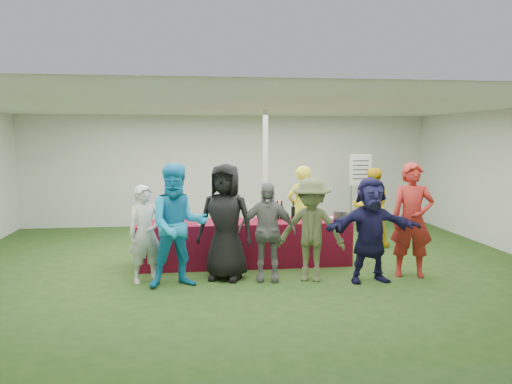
{
  "coord_description": "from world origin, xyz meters",
  "views": [
    {
      "loc": [
        -0.91,
        -8.31,
        2.2
      ],
      "look_at": [
        0.17,
        0.05,
        1.25
      ],
      "focal_mm": 35.0,
      "sensor_mm": 36.0,
      "label": 1
    }
  ],
  "objects": [
    {
      "name": "ground",
      "position": [
        0.0,
        0.0,
        0.0
      ],
      "size": [
        60.0,
        60.0,
        0.0
      ],
      "primitive_type": "plane",
      "color": "#284719",
      "rests_on": "ground"
    },
    {
      "name": "tent",
      "position": [
        0.5,
        1.2,
        1.35
      ],
      "size": [
        10.0,
        10.0,
        10.0
      ],
      "color": "white",
      "rests_on": "ground"
    },
    {
      "name": "serving_table",
      "position": [
        -0.03,
        0.05,
        0.38
      ],
      "size": [
        3.6,
        0.8,
        0.75
      ],
      "primitive_type": "cube",
      "color": "maroon",
      "rests_on": "ground"
    },
    {
      "name": "wine_bottles",
      "position": [
        0.55,
        0.18,
        0.87
      ],
      "size": [
        0.6,
        0.14,
        0.32
      ],
      "color": "black",
      "rests_on": "serving_table"
    },
    {
      "name": "wine_glasses",
      "position": [
        -0.47,
        -0.19,
        0.86
      ],
      "size": [
        2.85,
        0.1,
        0.16
      ],
      "color": "silver",
      "rests_on": "serving_table"
    },
    {
      "name": "water_bottle",
      "position": [
        0.1,
        0.13,
        0.85
      ],
      "size": [
        0.07,
        0.07,
        0.23
      ],
      "color": "silver",
      "rests_on": "serving_table"
    },
    {
      "name": "bar_towel",
      "position": [
        1.47,
        0.1,
        0.77
      ],
      "size": [
        0.25,
        0.18,
        0.03
      ],
      "primitive_type": "cube",
      "color": "white",
      "rests_on": "serving_table"
    },
    {
      "name": "dump_bucket",
      "position": [
        1.59,
        -0.17,
        0.84
      ],
      "size": [
        0.25,
        0.25,
        0.18
      ],
      "primitive_type": "cylinder",
      "color": "slate",
      "rests_on": "serving_table"
    },
    {
      "name": "wine_list_sign",
      "position": [
        2.83,
        2.42,
        1.32
      ],
      "size": [
        0.5,
        0.03,
        1.8
      ],
      "color": "slate",
      "rests_on": "ground"
    },
    {
      "name": "staff_pourer",
      "position": [
        1.14,
        0.86,
        0.82
      ],
      "size": [
        0.69,
        0.57,
        1.64
      ],
      "primitive_type": "imported",
      "rotation": [
        0.0,
        0.0,
        3.48
      ],
      "color": "yellow",
      "rests_on": "ground"
    },
    {
      "name": "staff_back",
      "position": [
        2.63,
        1.15,
        0.79
      ],
      "size": [
        0.84,
        0.7,
        1.57
      ],
      "primitive_type": "imported",
      "rotation": [
        0.0,
        0.0,
        3.0
      ],
      "color": "yellow",
      "rests_on": "ground"
    },
    {
      "name": "customer_0",
      "position": [
        -1.62,
        -0.79,
        0.74
      ],
      "size": [
        0.63,
        0.54,
        1.47
      ],
      "primitive_type": "imported",
      "rotation": [
        0.0,
        0.0,
        0.42
      ],
      "color": "silver",
      "rests_on": "ground"
    },
    {
      "name": "customer_1",
      "position": [
        -1.12,
        -1.09,
        0.9
      ],
      "size": [
        0.98,
        0.83,
        1.81
      ],
      "primitive_type": "imported",
      "rotation": [
        0.0,
        0.0,
        0.17
      ],
      "color": "#1691CF",
      "rests_on": "ground"
    },
    {
      "name": "customer_2",
      "position": [
        -0.41,
        -0.78,
        0.89
      ],
      "size": [
        1.02,
        0.84,
        1.79
      ],
      "primitive_type": "imported",
      "rotation": [
        0.0,
        0.0,
        -0.37
      ],
      "color": "black",
      "rests_on": "ground"
    },
    {
      "name": "customer_3",
      "position": [
        0.21,
        -0.94,
        0.76
      ],
      "size": [
        0.93,
        0.5,
        1.51
      ],
      "primitive_type": "imported",
      "rotation": [
        0.0,
        0.0,
        -0.15
      ],
      "color": "slate",
      "rests_on": "ground"
    },
    {
      "name": "customer_4",
      "position": [
        0.87,
        -1.03,
        0.79
      ],
      "size": [
        1.16,
        0.89,
        1.58
      ],
      "primitive_type": "imported",
      "rotation": [
        0.0,
        0.0,
        -0.34
      ],
      "color": "#4F5932",
      "rests_on": "ground"
    },
    {
      "name": "customer_5",
      "position": [
        1.75,
        -1.2,
        0.8
      ],
      "size": [
        1.49,
        0.52,
        1.59
      ],
      "primitive_type": "imported",
      "rotation": [
        0.0,
        0.0,
        0.03
      ],
      "color": "#17163E",
      "rests_on": "ground"
    },
    {
      "name": "customer_6",
      "position": [
        2.49,
        -1.0,
        0.89
      ],
      "size": [
        0.74,
        0.59,
        1.79
      ],
      "primitive_type": "imported",
      "rotation": [
        0.0,
        0.0,
        -0.27
      ],
      "color": "#AA231E",
      "rests_on": "ground"
    }
  ]
}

